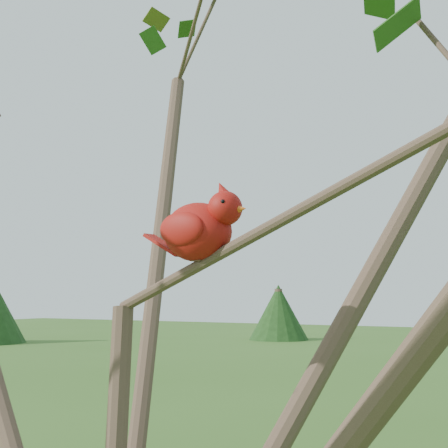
% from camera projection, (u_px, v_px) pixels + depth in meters
% --- Properties ---
extents(crabapple_tree, '(2.35, 2.05, 2.95)m').
position_uv_depth(crabapple_tree, '(112.00, 194.00, 1.02)').
color(crabapple_tree, '#422D23').
rests_on(crabapple_tree, ground).
extents(cardinal, '(0.19, 0.10, 0.13)m').
position_uv_depth(cardinal, '(201.00, 229.00, 1.07)').
color(cardinal, '#9E180D').
rests_on(cardinal, ground).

